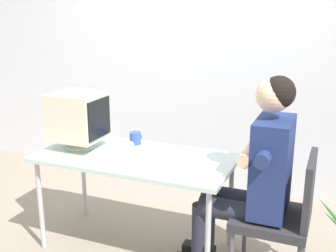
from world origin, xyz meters
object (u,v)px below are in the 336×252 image
at_px(office_chair, 283,211).
at_px(person_seated, 256,170).
at_px(crt_monitor, 78,117).
at_px(desk_mug, 136,138).
at_px(keyboard, 114,150).
at_px(desk, 135,163).

xyz_separation_m(office_chair, person_seated, (-0.19, -0.00, 0.25)).
bearing_deg(crt_monitor, desk_mug, 35.59).
xyz_separation_m(keyboard, desk_mug, (0.06, 0.22, 0.03)).
relative_size(keyboard, person_seated, 0.32).
distance_m(keyboard, office_chair, 1.26).
bearing_deg(keyboard, desk_mug, 73.67).
relative_size(crt_monitor, keyboard, 0.95).
relative_size(desk, desk_mug, 14.23).
bearing_deg(crt_monitor, office_chair, 0.38).
bearing_deg(crt_monitor, keyboard, 5.32).
distance_m(crt_monitor, desk_mug, 0.47).
height_order(desk, desk_mug, desk_mug).
bearing_deg(desk, office_chair, 0.46).
xyz_separation_m(desk, person_seated, (0.86, 0.01, 0.07)).
relative_size(keyboard, office_chair, 0.50).
distance_m(crt_monitor, office_chair, 1.59).
bearing_deg(keyboard, desk, -7.63).
xyz_separation_m(desk, keyboard, (-0.18, 0.02, 0.07)).
bearing_deg(desk_mug, desk, -64.45).
relative_size(crt_monitor, person_seated, 0.31).
height_order(desk, keyboard, keyboard).
bearing_deg(keyboard, office_chair, -0.74).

